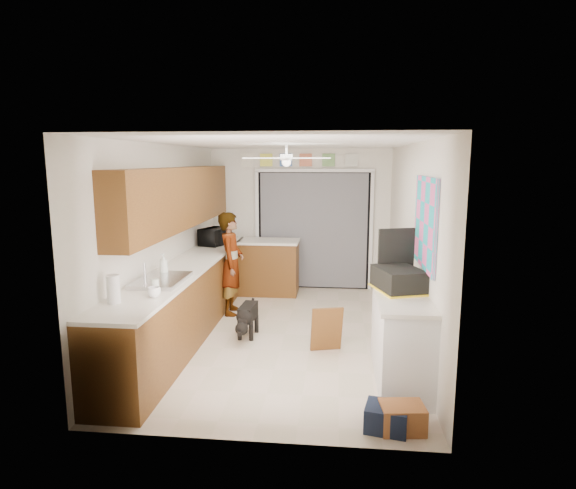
{
  "coord_description": "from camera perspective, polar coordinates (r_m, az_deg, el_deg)",
  "views": [
    {
      "loc": [
        0.67,
        -6.08,
        2.28
      ],
      "look_at": [
        0.0,
        0.4,
        1.15
      ],
      "focal_mm": 30.0,
      "sensor_mm": 36.0,
      "label": 1
    }
  ],
  "objects": [
    {
      "name": "microwave",
      "position": [
        7.85,
        -8.65,
        0.93
      ],
      "size": [
        0.48,
        0.58,
        0.28
      ],
      "primitive_type": "imported",
      "rotation": [
        0.0,
        0.0,
        1.25
      ],
      "color": "black",
      "rests_on": "left_countertop"
    },
    {
      "name": "soap_bottle",
      "position": [
        5.88,
        -14.52,
        -2.32
      ],
      "size": [
        0.13,
        0.13,
        0.27
      ],
      "primitive_type": "imported",
      "rotation": [
        0.0,
        0.0,
        -0.38
      ],
      "color": "silver",
      "rests_on": "left_countertop"
    },
    {
      "name": "suitcase_lid",
      "position": [
        5.41,
        12.71,
        -0.74
      ],
      "size": [
        0.41,
        0.16,
        0.5
      ],
      "primitive_type": "cube",
      "rotation": [
        0.0,
        0.0,
        0.32
      ],
      "color": "black",
      "rests_on": "suitcase"
    },
    {
      "name": "abstract_painting",
      "position": [
        5.2,
        15.96,
        2.49
      ],
      "size": [
        0.03,
        1.15,
        0.95
      ],
      "primitive_type": "cube",
      "color": "#E4549C",
      "rests_on": "wall_right"
    },
    {
      "name": "ceiling_fan",
      "position": [
        6.32,
        -0.19,
        10.2
      ],
      "size": [
        1.14,
        1.14,
        0.24
      ],
      "primitive_type": "cube",
      "color": "white",
      "rests_on": "ceiling"
    },
    {
      "name": "cardboard_box",
      "position": [
        4.48,
        13.36,
        -19.33
      ],
      "size": [
        0.4,
        0.32,
        0.23
      ],
      "primitive_type": "cube",
      "rotation": [
        0.0,
        0.0,
        0.12
      ],
      "color": "#A05732",
      "rests_on": "floor"
    },
    {
      "name": "header_frame_0",
      "position": [
        8.64,
        -2.59,
        9.97
      ],
      "size": [
        0.22,
        0.02,
        0.22
      ],
      "primitive_type": "cube",
      "color": "#ECF150",
      "rests_on": "wall_back"
    },
    {
      "name": "wall_back",
      "position": [
        8.67,
        1.42,
        3.02
      ],
      "size": [
        3.2,
        0.0,
        3.2
      ],
      "primitive_type": "plane",
      "rotation": [
        1.57,
        0.0,
        0.0
      ],
      "color": "white",
      "rests_on": "ground"
    },
    {
      "name": "suitcase",
      "position": [
        5.19,
        12.98,
        -4.05
      ],
      "size": [
        0.57,
        0.66,
        0.24
      ],
      "primitive_type": "cube",
      "rotation": [
        0.0,
        0.0,
        0.32
      ],
      "color": "black",
      "rests_on": "right_counter_top"
    },
    {
      "name": "wall_left",
      "position": [
        6.57,
        -14.39,
        0.51
      ],
      "size": [
        0.0,
        5.0,
        5.0
      ],
      "primitive_type": "plane",
      "rotation": [
        1.57,
        0.0,
        1.57
      ],
      "color": "white",
      "rests_on": "ground"
    },
    {
      "name": "header_frame_1",
      "position": [
        8.6,
        -0.25,
        9.98
      ],
      "size": [
        0.22,
        0.02,
        0.22
      ],
      "primitive_type": "cube",
      "color": "#4875C0",
      "rests_on": "wall_back"
    },
    {
      "name": "right_counter_base",
      "position": [
        5.26,
        13.2,
        -10.81
      ],
      "size": [
        0.5,
        1.4,
        0.9
      ],
      "primitive_type": "cube",
      "color": "white",
      "rests_on": "floor"
    },
    {
      "name": "paper_towel_roll",
      "position": [
        4.9,
        -20.01,
        -4.99
      ],
      "size": [
        0.13,
        0.13,
        0.27
      ],
      "primitive_type": "cylinder",
      "rotation": [
        0.0,
        0.0,
        0.01
      ],
      "color": "white",
      "rests_on": "left_countertop"
    },
    {
      "name": "route66_sign",
      "position": [
        8.7,
        -4.91,
        9.94
      ],
      "size": [
        0.22,
        0.02,
        0.26
      ],
      "primitive_type": "cube",
      "color": "silver",
      "rests_on": "wall_back"
    },
    {
      "name": "navy_crate",
      "position": [
        4.47,
        11.59,
        -19.45
      ],
      "size": [
        0.41,
        0.36,
        0.22
      ],
      "primitive_type": "cube",
      "rotation": [
        0.0,
        0.0,
        -0.2
      ],
      "color": "#141C33",
      "rests_on": "floor"
    },
    {
      "name": "right_counter_top",
      "position": [
        5.11,
        13.3,
        -5.87
      ],
      "size": [
        0.54,
        1.44,
        0.04
      ],
      "primitive_type": "cube",
      "color": "white",
      "rests_on": "right_counter_base"
    },
    {
      "name": "wall_front",
      "position": [
        3.79,
        -4.51,
        -6.0
      ],
      "size": [
        3.2,
        0.0,
        3.2
      ],
      "primitive_type": "plane",
      "rotation": [
        -1.57,
        0.0,
        0.0
      ],
      "color": "white",
      "rests_on": "ground"
    },
    {
      "name": "jar_b",
      "position": [
        5.27,
        -15.46,
        -4.6
      ],
      "size": [
        0.11,
        0.11,
        0.12
      ],
      "primitive_type": "cylinder",
      "rotation": [
        0.0,
        0.0,
        -0.41
      ],
      "color": "silver",
      "rests_on": "left_countertop"
    },
    {
      "name": "door_trim_left",
      "position": [
        8.73,
        -3.66,
        1.72
      ],
      "size": [
        0.06,
        0.04,
        2.1
      ],
      "primitive_type": "cube",
      "color": "white",
      "rests_on": "wall_back"
    },
    {
      "name": "left_countertop",
      "position": [
        6.53,
        -11.71,
        -2.39
      ],
      "size": [
        0.62,
        4.8,
        0.04
      ],
      "primitive_type": "cube",
      "color": "white",
      "rests_on": "left_base_cabinets"
    },
    {
      "name": "peninsula_top",
      "position": [
        8.28,
        -2.31,
        0.38
      ],
      "size": [
        1.04,
        0.64,
        0.04
      ],
      "primitive_type": "cube",
      "color": "white",
      "rests_on": "peninsula_base"
    },
    {
      "name": "floor",
      "position": [
        6.53,
        -0.36,
        -10.6
      ],
      "size": [
        5.0,
        5.0,
        0.0
      ],
      "primitive_type": "plane",
      "color": "beige",
      "rests_on": "ground"
    },
    {
      "name": "header_frame_2",
      "position": [
        8.57,
        2.11,
        9.97
      ],
      "size": [
        0.22,
        0.02,
        0.22
      ],
      "primitive_type": "cube",
      "color": "#D97451",
      "rests_on": "wall_back"
    },
    {
      "name": "door_trim_right",
      "position": [
        8.63,
        9.82,
        1.51
      ],
      "size": [
        0.06,
        0.04,
        2.1
      ],
      "primitive_type": "cube",
      "color": "white",
      "rests_on": "wall_back"
    },
    {
      "name": "curtain_panel",
      "position": [
        8.61,
        3.04,
        1.62
      ],
      "size": [
        1.9,
        0.03,
        2.05
      ],
      "primitive_type": "cube",
      "color": "slate",
      "rests_on": "wall_back"
    },
    {
      "name": "wall_right",
      "position": [
        6.24,
        14.39,
        0.02
      ],
      "size": [
        0.0,
        5.0,
        5.0
      ],
      "primitive_type": "plane",
      "rotation": [
        1.57,
        0.0,
        -1.57
      ],
      "color": "white",
      "rests_on": "ground"
    },
    {
      "name": "upper_cabinets",
      "position": [
        6.64,
        -12.69,
        5.46
      ],
      "size": [
        0.32,
        4.0,
        0.8
      ],
      "primitive_type": "cube",
      "color": "brown",
      "rests_on": "wall_left"
    },
    {
      "name": "suitcase_rim",
      "position": [
        5.21,
        12.93,
        -5.22
      ],
      "size": [
        0.6,
        0.69,
        0.02
      ],
      "primitive_type": "cube",
      "rotation": [
        0.0,
        0.0,
        0.32
      ],
      "color": "yellow",
      "rests_on": "suitcase"
    },
    {
      "name": "dog",
      "position": [
        6.42,
        -4.75,
        -8.73
      ],
      "size": [
        0.3,
        0.63,
        0.48
      ],
      "primitive_type": "cube",
      "rotation": [
        0.0,
        0.0,
        -0.06
      ],
      "color": "black",
      "rests_on": "floor"
    },
    {
      "name": "left_base_cabinets",
      "position": [
        6.65,
        -11.65,
        -6.35
      ],
      "size": [
        0.6,
        4.8,
        0.9
      ],
      "primitive_type": "cube",
      "color": "brown",
      "rests_on": "floor"
    },
    {
      "name": "sink_basin",
      "position": [
        5.6,
        -14.79,
        -4.18
      ],
      "size": [
        0.5,
        0.76,
        0.06
      ],
      "primitive_type": "cube",
      "color": "silver",
      "rests_on": "left_countertop"
    },
    {
      "name": "cup",
      "position": [
        5.01,
        -15.59,
        -5.45
      ],
      "size": [
        0.17,
        0.17,
        0.1
      ],
      "primitive_type": "imported",
      "rotation": [
        0.0,
        0.0,
        0.41
      ],
      "color": "white",
      "rests_on": "left_countertop"
    },
    {
      "name": "man",
      "position": [
        7.25,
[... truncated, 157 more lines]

